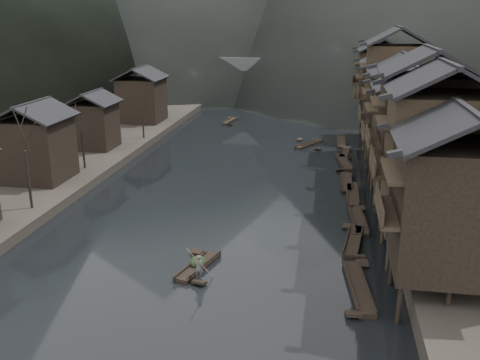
# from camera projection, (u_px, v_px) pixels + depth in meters

# --- Properties ---
(water) EXTENTS (300.00, 300.00, 0.00)m
(water) POSITION_uv_depth(u_px,v_px,m) (208.00, 238.00, 44.44)
(water) COLOR black
(water) RESTS_ON ground
(left_bank) EXTENTS (40.00, 200.00, 1.20)m
(left_bank) POSITION_uv_depth(u_px,v_px,m) (54.00, 122.00, 87.47)
(left_bank) COLOR #2D2823
(left_bank) RESTS_ON ground
(stilt_houses) EXTENTS (9.00, 67.60, 16.46)m
(stilt_houses) POSITION_uv_depth(u_px,v_px,m) (405.00, 100.00, 56.98)
(stilt_houses) COLOR black
(stilt_houses) RESTS_ON ground
(left_houses) EXTENTS (8.10, 53.20, 8.73)m
(left_houses) POSITION_uv_depth(u_px,v_px,m) (80.00, 118.00, 64.93)
(left_houses) COLOR black
(left_houses) RESTS_ON left_bank
(bare_trees) EXTENTS (3.84, 43.81, 7.67)m
(bare_trees) POSITION_uv_depth(u_px,v_px,m) (43.00, 141.00, 50.24)
(bare_trees) COLOR black
(bare_trees) RESTS_ON left_bank
(moored_sampans) EXTENTS (2.84, 49.97, 0.47)m
(moored_sampans) POSITION_uv_depth(u_px,v_px,m) (349.00, 188.00, 56.21)
(moored_sampans) COLOR black
(moored_sampans) RESTS_ON water
(midriver_boats) EXTENTS (16.85, 30.62, 0.45)m
(midriver_boats) POSITION_uv_depth(u_px,v_px,m) (283.00, 125.00, 87.32)
(midriver_boats) COLOR black
(midriver_boats) RESTS_ON water
(stone_bridge) EXTENTS (40.00, 6.00, 9.00)m
(stone_bridge) POSITION_uv_depth(u_px,v_px,m) (286.00, 76.00, 110.55)
(stone_bridge) COLOR #4C4C4F
(stone_bridge) RESTS_ON ground
(hero_sampan) EXTENTS (2.48, 5.55, 0.44)m
(hero_sampan) POSITION_uv_depth(u_px,v_px,m) (198.00, 266.00, 39.08)
(hero_sampan) COLOR black
(hero_sampan) RESTS_ON water
(cargo_heap) EXTENTS (1.21, 1.59, 0.73)m
(cargo_heap) POSITION_uv_depth(u_px,v_px,m) (198.00, 257.00, 39.14)
(cargo_heap) COLOR black
(cargo_heap) RESTS_ON hero_sampan
(boatman) EXTENTS (0.67, 0.45, 1.82)m
(boatman) POSITION_uv_depth(u_px,v_px,m) (199.00, 264.00, 36.91)
(boatman) COLOR #515153
(boatman) RESTS_ON hero_sampan
(bamboo_pole) EXTENTS (1.58, 1.93, 3.16)m
(bamboo_pole) POSITION_uv_depth(u_px,v_px,m) (201.00, 231.00, 36.12)
(bamboo_pole) COLOR #8C7A51
(bamboo_pole) RESTS_ON boatman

